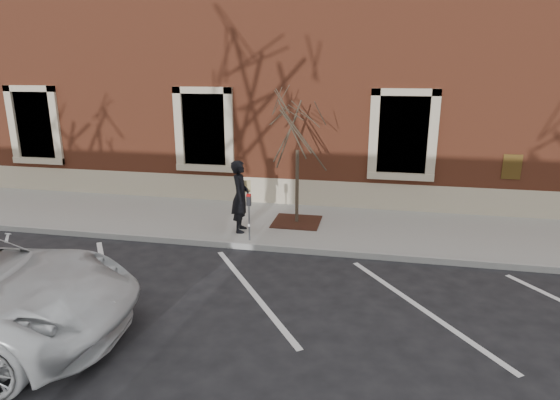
# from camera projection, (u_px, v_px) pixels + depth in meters

# --- Properties ---
(ground) EXTENTS (120.00, 120.00, 0.00)m
(ground) POSITION_uv_depth(u_px,v_px,m) (275.00, 250.00, 11.30)
(ground) COLOR #28282B
(ground) RESTS_ON ground
(sidewalk_near) EXTENTS (40.00, 3.50, 0.15)m
(sidewalk_near) POSITION_uv_depth(u_px,v_px,m) (288.00, 225.00, 12.93)
(sidewalk_near) COLOR gray
(sidewalk_near) RESTS_ON ground
(curb_near) EXTENTS (40.00, 0.12, 0.15)m
(curb_near) POSITION_uv_depth(u_px,v_px,m) (275.00, 248.00, 11.23)
(curb_near) COLOR #9E9E99
(curb_near) RESTS_ON ground
(parking_stripes) EXTENTS (28.00, 4.40, 0.01)m
(parking_stripes) POSITION_uv_depth(u_px,v_px,m) (252.00, 291.00, 9.23)
(parking_stripes) COLOR silver
(parking_stripes) RESTS_ON ground
(building_civic) EXTENTS (40.00, 8.62, 8.00)m
(building_civic) POSITION_uv_depth(u_px,v_px,m) (318.00, 75.00, 17.51)
(building_civic) COLOR brown
(building_civic) RESTS_ON ground
(man) EXTENTS (0.54, 0.73, 1.86)m
(man) POSITION_uv_depth(u_px,v_px,m) (240.00, 196.00, 11.97)
(man) COLOR black
(man) RESTS_ON sidewalk_near
(parking_meter) EXTENTS (0.11, 0.08, 1.18)m
(parking_meter) POSITION_uv_depth(u_px,v_px,m) (249.00, 209.00, 11.31)
(parking_meter) COLOR #595B60
(parking_meter) RESTS_ON sidewalk_near
(tree_grate) EXTENTS (1.27, 1.27, 0.03)m
(tree_grate) POSITION_uv_depth(u_px,v_px,m) (297.00, 222.00, 12.88)
(tree_grate) COLOR #3B1A13
(tree_grate) RESTS_ON sidewalk_near
(sapling) EXTENTS (2.19, 2.19, 3.65)m
(sapling) POSITION_uv_depth(u_px,v_px,m) (298.00, 130.00, 12.19)
(sapling) COLOR #473D2B
(sapling) RESTS_ON sidewalk_near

